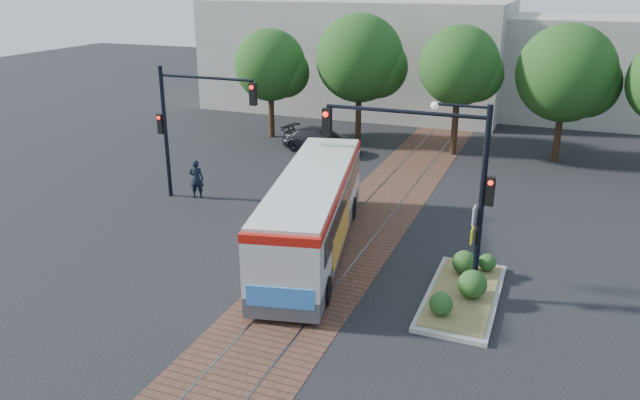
{
  "coord_description": "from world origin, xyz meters",
  "views": [
    {
      "loc": [
        6.98,
        -19.03,
        9.68
      ],
      "look_at": [
        -1.17,
        1.84,
        1.6
      ],
      "focal_mm": 35.0,
      "sensor_mm": 36.0,
      "label": 1
    }
  ],
  "objects_px": {
    "city_bus": "(313,208)",
    "signal_pole_main": "(443,169)",
    "signal_pole_left": "(186,116)",
    "traffic_island": "(464,288)",
    "parked_car": "(322,141)",
    "officer": "(196,179)"
  },
  "relations": [
    {
      "from": "signal_pole_left",
      "to": "traffic_island",
      "type": "bearing_deg",
      "value": -20.36
    },
    {
      "from": "city_bus",
      "to": "signal_pole_main",
      "type": "height_order",
      "value": "signal_pole_main"
    },
    {
      "from": "parked_car",
      "to": "signal_pole_main",
      "type": "bearing_deg",
      "value": -135.74
    },
    {
      "from": "signal_pole_main",
      "to": "officer",
      "type": "bearing_deg",
      "value": 157.3
    },
    {
      "from": "city_bus",
      "to": "traffic_island",
      "type": "relative_size",
      "value": 2.17
    },
    {
      "from": "city_bus",
      "to": "signal_pole_main",
      "type": "xyz_separation_m",
      "value": [
        4.9,
        -1.6,
        2.51
      ]
    },
    {
      "from": "city_bus",
      "to": "signal_pole_main",
      "type": "relative_size",
      "value": 1.88
    },
    {
      "from": "city_bus",
      "to": "officer",
      "type": "height_order",
      "value": "city_bus"
    },
    {
      "from": "signal_pole_left",
      "to": "parked_car",
      "type": "height_order",
      "value": "signal_pole_left"
    },
    {
      "from": "signal_pole_left",
      "to": "officer",
      "type": "relative_size",
      "value": 3.32
    },
    {
      "from": "signal_pole_left",
      "to": "parked_car",
      "type": "xyz_separation_m",
      "value": [
        2.66,
        9.68,
        -3.17
      ]
    },
    {
      "from": "signal_pole_main",
      "to": "parked_car",
      "type": "relative_size",
      "value": 1.26
    },
    {
      "from": "city_bus",
      "to": "parked_car",
      "type": "xyz_separation_m",
      "value": [
        -4.67,
        12.89,
        -0.96
      ]
    },
    {
      "from": "signal_pole_main",
      "to": "signal_pole_left",
      "type": "xyz_separation_m",
      "value": [
        -12.23,
        4.8,
        -0.29
      ]
    },
    {
      "from": "signal_pole_main",
      "to": "signal_pole_left",
      "type": "bearing_deg",
      "value": 158.55
    },
    {
      "from": "signal_pole_main",
      "to": "signal_pole_left",
      "type": "height_order",
      "value": "signal_pole_main"
    },
    {
      "from": "officer",
      "to": "city_bus",
      "type": "bearing_deg",
      "value": 136.65
    },
    {
      "from": "traffic_island",
      "to": "parked_car",
      "type": "height_order",
      "value": "parked_car"
    },
    {
      "from": "signal_pole_main",
      "to": "officer",
      "type": "distance_m",
      "value": 13.47
    },
    {
      "from": "signal_pole_main",
      "to": "parked_car",
      "type": "bearing_deg",
      "value": 123.44
    },
    {
      "from": "city_bus",
      "to": "parked_car",
      "type": "relative_size",
      "value": 2.36
    },
    {
      "from": "city_bus",
      "to": "parked_car",
      "type": "distance_m",
      "value": 13.74
    }
  ]
}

